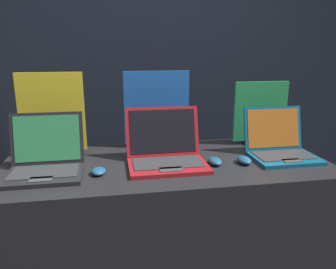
% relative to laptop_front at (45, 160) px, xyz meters
% --- Properties ---
extents(wall_back, '(8.00, 0.05, 2.80)m').
position_rel_laptop_front_xyz_m(wall_back, '(0.60, 1.38, 0.35)').
color(wall_back, black).
rests_on(wall_back, ground_plane).
extents(display_counter, '(1.72, 0.75, 0.98)m').
position_rel_laptop_front_xyz_m(display_counter, '(0.60, 0.06, -0.56)').
color(display_counter, black).
rests_on(display_counter, ground_plane).
extents(laptop_front, '(0.35, 0.32, 0.28)m').
position_rel_laptop_front_xyz_m(laptop_front, '(0.00, 0.00, 0.00)').
color(laptop_front, black).
rests_on(laptop_front, display_counter).
extents(mouse_front, '(0.07, 0.10, 0.03)m').
position_rel_laptop_front_xyz_m(mouse_front, '(0.25, -0.07, -0.05)').
color(mouse_front, navy).
rests_on(mouse_front, display_counter).
extents(promo_stand_front, '(0.35, 0.07, 0.46)m').
position_rel_laptop_front_xyz_m(promo_stand_front, '(0.00, 0.28, 0.16)').
color(promo_stand_front, black).
rests_on(promo_stand_front, display_counter).
extents(laptop_middle, '(0.40, 0.35, 0.28)m').
position_rel_laptop_front_xyz_m(laptop_middle, '(0.60, 0.03, 0.00)').
color(laptop_middle, maroon).
rests_on(laptop_middle, display_counter).
extents(mouse_middle, '(0.07, 0.11, 0.04)m').
position_rel_laptop_front_xyz_m(mouse_middle, '(0.84, -0.03, -0.05)').
color(mouse_middle, navy).
rests_on(mouse_middle, display_counter).
extents(promo_stand_middle, '(0.39, 0.07, 0.46)m').
position_rel_laptop_front_xyz_m(promo_stand_middle, '(0.60, 0.36, 0.16)').
color(promo_stand_middle, black).
rests_on(promo_stand_middle, display_counter).
extents(laptop_back, '(0.34, 0.32, 0.26)m').
position_rel_laptop_front_xyz_m(laptop_back, '(1.24, 0.03, -0.00)').
color(laptop_back, '#0F5170').
rests_on(laptop_back, display_counter).
extents(mouse_back, '(0.07, 0.11, 0.04)m').
position_rel_laptop_front_xyz_m(mouse_back, '(1.00, -0.04, -0.05)').
color(mouse_back, navy).
rests_on(mouse_back, display_counter).
extents(promo_stand_back, '(0.34, 0.07, 0.39)m').
position_rel_laptop_front_xyz_m(promo_stand_back, '(1.24, 0.30, 0.12)').
color(promo_stand_back, black).
rests_on(promo_stand_back, display_counter).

